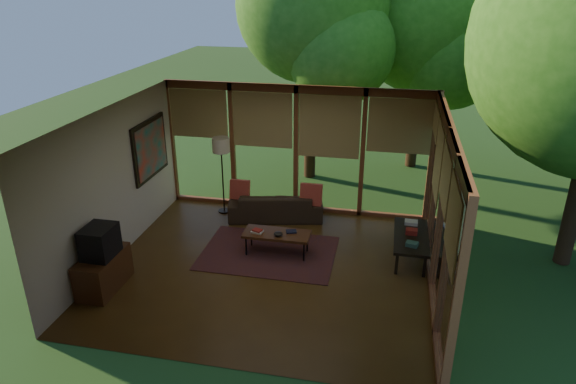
% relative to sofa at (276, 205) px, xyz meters
% --- Properties ---
extents(floor, '(5.50, 5.50, 0.00)m').
position_rel_sofa_xyz_m(floor, '(0.33, -2.00, -0.28)').
color(floor, '#563A16').
rests_on(floor, ground).
extents(ceiling, '(5.50, 5.50, 0.00)m').
position_rel_sofa_xyz_m(ceiling, '(0.33, -2.00, 2.42)').
color(ceiling, silver).
rests_on(ceiling, ground).
extents(wall_left, '(0.04, 5.00, 2.70)m').
position_rel_sofa_xyz_m(wall_left, '(-2.42, -2.00, 1.07)').
color(wall_left, beige).
rests_on(wall_left, ground).
extents(wall_front, '(5.50, 0.04, 2.70)m').
position_rel_sofa_xyz_m(wall_front, '(0.33, -4.50, 1.07)').
color(wall_front, beige).
rests_on(wall_front, ground).
extents(window_wall_back, '(5.50, 0.12, 2.70)m').
position_rel_sofa_xyz_m(window_wall_back, '(0.33, 0.50, 1.07)').
color(window_wall_back, brown).
rests_on(window_wall_back, ground).
extents(window_wall_right, '(0.12, 5.00, 2.70)m').
position_rel_sofa_xyz_m(window_wall_right, '(3.08, -2.00, 1.07)').
color(window_wall_right, brown).
rests_on(window_wall_right, ground).
extents(tree_nw, '(3.46, 3.46, 5.80)m').
position_rel_sofa_xyz_m(tree_nw, '(0.30, 2.57, 3.77)').
color(tree_nw, '#372314').
rests_on(tree_nw, ground).
extents(tree_ne, '(3.43, 3.43, 5.39)m').
position_rel_sofa_xyz_m(tree_ne, '(2.81, 3.91, 3.38)').
color(tree_ne, '#372314').
rests_on(tree_ne, ground).
extents(rug, '(2.42, 1.71, 0.01)m').
position_rel_sofa_xyz_m(rug, '(0.21, -1.49, -0.28)').
color(rug, maroon).
rests_on(rug, floor).
extents(sofa, '(2.05, 1.14, 0.56)m').
position_rel_sofa_xyz_m(sofa, '(0.00, 0.00, 0.00)').
color(sofa, '#322519').
rests_on(sofa, floor).
extents(pillow_left, '(0.40, 0.22, 0.42)m').
position_rel_sofa_xyz_m(pillow_left, '(-0.75, -0.05, 0.30)').
color(pillow_left, '#99130D').
rests_on(pillow_left, sofa).
extents(pillow_right, '(0.44, 0.23, 0.46)m').
position_rel_sofa_xyz_m(pillow_right, '(0.75, -0.05, 0.32)').
color(pillow_right, '#99130D').
rests_on(pillow_right, sofa).
extents(ct_book_lower, '(0.23, 0.19, 0.03)m').
position_rel_sofa_xyz_m(ct_book_lower, '(0.01, -1.52, 0.16)').
color(ct_book_lower, beige).
rests_on(ct_book_lower, coffee_table).
extents(ct_book_upper, '(0.19, 0.17, 0.03)m').
position_rel_sofa_xyz_m(ct_book_upper, '(0.01, -1.52, 0.19)').
color(ct_book_upper, maroon).
rests_on(ct_book_upper, coffee_table).
extents(ct_book_side, '(0.22, 0.19, 0.03)m').
position_rel_sofa_xyz_m(ct_book_side, '(0.61, -1.39, 0.16)').
color(ct_book_side, black).
rests_on(ct_book_side, coffee_table).
extents(ct_bowl, '(0.16, 0.16, 0.07)m').
position_rel_sofa_xyz_m(ct_bowl, '(0.41, -1.57, 0.18)').
color(ct_bowl, black).
rests_on(ct_bowl, coffee_table).
extents(media_cabinet, '(0.50, 1.00, 0.60)m').
position_rel_sofa_xyz_m(media_cabinet, '(-2.14, -3.11, 0.02)').
color(media_cabinet, '#502B15').
rests_on(media_cabinet, floor).
extents(television, '(0.45, 0.55, 0.50)m').
position_rel_sofa_xyz_m(television, '(-2.12, -3.11, 0.57)').
color(television, black).
rests_on(television, media_cabinet).
extents(console_book_a, '(0.23, 0.19, 0.07)m').
position_rel_sofa_xyz_m(console_book_a, '(2.73, -1.53, 0.21)').
color(console_book_a, '#345B4F').
rests_on(console_book_a, side_console).
extents(console_book_b, '(0.21, 0.15, 0.09)m').
position_rel_sofa_xyz_m(console_book_b, '(2.73, -1.08, 0.22)').
color(console_book_b, maroon).
rests_on(console_book_b, side_console).
extents(console_book_c, '(0.24, 0.18, 0.06)m').
position_rel_sofa_xyz_m(console_book_c, '(2.73, -0.68, 0.20)').
color(console_book_c, beige).
rests_on(console_book_c, side_console).
extents(floor_lamp, '(0.36, 0.36, 1.65)m').
position_rel_sofa_xyz_m(floor_lamp, '(-1.15, 0.06, 1.12)').
color(floor_lamp, black).
rests_on(floor_lamp, floor).
extents(coffee_table, '(1.20, 0.50, 0.43)m').
position_rel_sofa_xyz_m(coffee_table, '(0.36, -1.47, 0.11)').
color(coffee_table, '#502B15').
rests_on(coffee_table, floor).
extents(side_console, '(0.60, 1.40, 0.46)m').
position_rel_sofa_xyz_m(side_console, '(2.73, -1.13, 0.13)').
color(side_console, black).
rests_on(side_console, floor).
extents(wall_painting, '(0.06, 1.35, 1.15)m').
position_rel_sofa_xyz_m(wall_painting, '(-2.38, -0.60, 1.27)').
color(wall_painting, black).
rests_on(wall_painting, wall_left).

